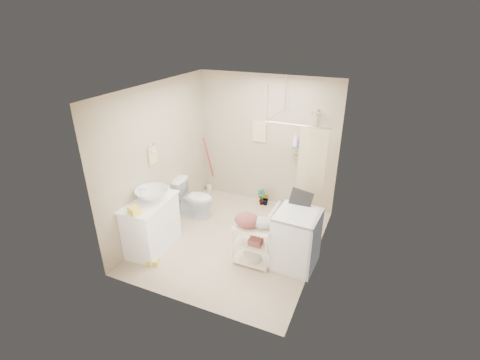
% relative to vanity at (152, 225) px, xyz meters
% --- Properties ---
extents(floor, '(3.20, 3.20, 0.00)m').
position_rel_vanity_xyz_m(floor, '(1.16, 0.71, -0.44)').
color(floor, '#C8B596').
rests_on(floor, ground).
extents(ceiling, '(2.80, 3.20, 0.04)m').
position_rel_vanity_xyz_m(ceiling, '(1.16, 0.71, 2.16)').
color(ceiling, silver).
rests_on(ceiling, ground).
extents(wall_back, '(2.80, 0.04, 2.60)m').
position_rel_vanity_xyz_m(wall_back, '(1.16, 2.31, 0.86)').
color(wall_back, '#B7A98E').
rests_on(wall_back, ground).
extents(wall_front, '(2.80, 0.04, 2.60)m').
position_rel_vanity_xyz_m(wall_front, '(1.16, -0.89, 0.86)').
color(wall_front, '#B7A98E').
rests_on(wall_front, ground).
extents(wall_left, '(0.04, 3.20, 2.60)m').
position_rel_vanity_xyz_m(wall_left, '(-0.24, 0.71, 0.86)').
color(wall_left, '#B7A98E').
rests_on(wall_left, ground).
extents(wall_right, '(0.04, 3.20, 2.60)m').
position_rel_vanity_xyz_m(wall_right, '(2.56, 0.71, 0.86)').
color(wall_right, '#B7A98E').
rests_on(wall_right, ground).
extents(vanity, '(0.62, 1.03, 0.88)m').
position_rel_vanity_xyz_m(vanity, '(0.00, 0.00, 0.00)').
color(vanity, white).
rests_on(vanity, ground).
extents(sink, '(0.57, 0.57, 0.18)m').
position_rel_vanity_xyz_m(sink, '(0.03, 0.07, 0.53)').
color(sink, silver).
rests_on(sink, vanity).
extents(counter_basket, '(0.24, 0.22, 0.11)m').
position_rel_vanity_xyz_m(counter_basket, '(0.06, -0.40, 0.49)').
color(counter_basket, '#F2DF4B').
rests_on(counter_basket, vanity).
extents(floor_basket, '(0.29, 0.26, 0.13)m').
position_rel_vanity_xyz_m(floor_basket, '(0.26, -0.39, -0.37)').
color(floor_basket, '#E9D54B').
rests_on(floor_basket, ground).
extents(toilet, '(0.78, 0.49, 0.76)m').
position_rel_vanity_xyz_m(toilet, '(0.12, 1.17, -0.06)').
color(toilet, silver).
rests_on(toilet, ground).
extents(mop, '(0.15, 0.15, 1.27)m').
position_rel_vanity_xyz_m(mop, '(-0.14, 2.24, 0.19)').
color(mop, red).
rests_on(mop, ground).
extents(potted_plant_a, '(0.19, 0.14, 0.35)m').
position_rel_vanity_xyz_m(potted_plant_a, '(1.16, 2.10, -0.27)').
color(potted_plant_a, brown).
rests_on(potted_plant_a, ground).
extents(potted_plant_b, '(0.20, 0.18, 0.29)m').
position_rel_vanity_xyz_m(potted_plant_b, '(1.25, 2.10, -0.30)').
color(potted_plant_b, brown).
rests_on(potted_plant_b, ground).
extents(hanging_towel, '(0.28, 0.03, 0.42)m').
position_rel_vanity_xyz_m(hanging_towel, '(1.01, 2.29, 1.06)').
color(hanging_towel, beige).
rests_on(hanging_towel, wall_back).
extents(towel_ring, '(0.04, 0.22, 0.34)m').
position_rel_vanity_xyz_m(towel_ring, '(-0.22, 0.51, 1.03)').
color(towel_ring, '#DAC581').
rests_on(towel_ring, wall_left).
extents(tp_holder, '(0.08, 0.12, 0.14)m').
position_rel_vanity_xyz_m(tp_holder, '(-0.20, 0.76, 0.28)').
color(tp_holder, white).
rests_on(tp_holder, wall_left).
extents(shower, '(1.10, 1.10, 2.10)m').
position_rel_vanity_xyz_m(shower, '(2.01, 1.76, 0.61)').
color(shower, white).
rests_on(shower, ground).
extents(shampoo_bottle_a, '(0.12, 0.12, 0.24)m').
position_rel_vanity_xyz_m(shampoo_bottle_a, '(1.75, 2.22, 1.00)').
color(shampoo_bottle_a, white).
rests_on(shampoo_bottle_a, shower).
extents(shampoo_bottle_b, '(0.10, 0.10, 0.17)m').
position_rel_vanity_xyz_m(shampoo_bottle_b, '(1.85, 2.22, 0.96)').
color(shampoo_bottle_b, '#4259AA').
rests_on(shampoo_bottle_b, shower).
extents(washing_machine, '(0.66, 0.68, 0.92)m').
position_rel_vanity_xyz_m(washing_machine, '(2.30, 0.51, 0.02)').
color(washing_machine, silver).
rests_on(washing_machine, ground).
extents(laundry_rack, '(0.58, 0.34, 0.80)m').
position_rel_vanity_xyz_m(laundry_rack, '(1.68, 0.28, -0.04)').
color(laundry_rack, white).
rests_on(laundry_rack, ground).
extents(ironing_board, '(0.34, 0.10, 1.20)m').
position_rel_vanity_xyz_m(ironing_board, '(2.20, 0.67, 0.16)').
color(ironing_board, black).
rests_on(ironing_board, ground).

